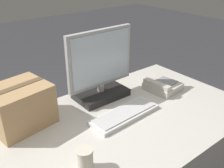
{
  "coord_description": "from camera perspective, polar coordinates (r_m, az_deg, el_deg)",
  "views": [
    {
      "loc": [
        -0.69,
        -0.94,
        1.56
      ],
      "look_at": [
        0.18,
        0.15,
        0.87
      ],
      "focal_mm": 42.0,
      "sensor_mm": 36.0,
      "label": 1
    }
  ],
  "objects": [
    {
      "name": "monitor",
      "position": [
        1.65,
        -2.51,
        2.61
      ],
      "size": [
        0.46,
        0.21,
        0.45
      ],
      "color": "black",
      "rests_on": "office_desk"
    },
    {
      "name": "paper_cup_right",
      "position": [
        1.17,
        -5.92,
        -15.98
      ],
      "size": [
        0.08,
        0.08,
        0.11
      ],
      "color": "beige",
      "rests_on": "office_desk"
    },
    {
      "name": "desk_phone",
      "position": [
        1.83,
        10.89,
        -0.43
      ],
      "size": [
        0.22,
        0.23,
        0.08
      ],
      "rotation": [
        0.0,
        0.0,
        0.11
      ],
      "color": "beige",
      "rests_on": "office_desk"
    },
    {
      "name": "keyboard",
      "position": [
        1.52,
        2.77,
        -6.58
      ],
      "size": [
        0.44,
        0.18,
        0.03
      ],
      "rotation": [
        0.0,
        0.0,
        0.05
      ],
      "color": "silver",
      "rests_on": "office_desk"
    },
    {
      "name": "cardboard_box",
      "position": [
        1.49,
        -19.53,
        -4.56
      ],
      "size": [
        0.35,
        0.31,
        0.23
      ],
      "rotation": [
        0.0,
        0.0,
        0.16
      ],
      "color": "tan",
      "rests_on": "office_desk"
    }
  ]
}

